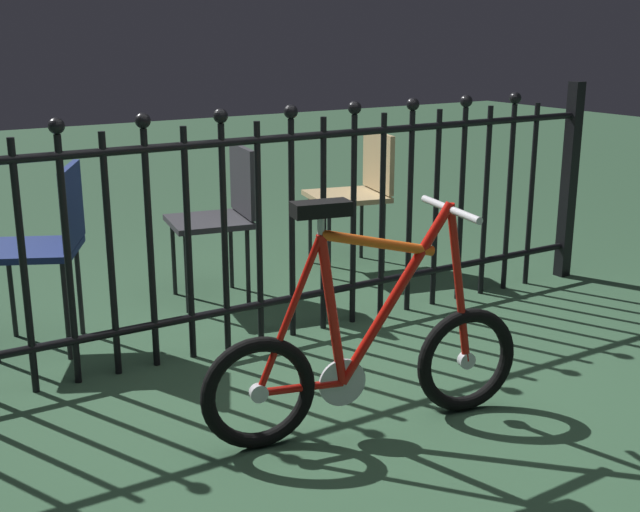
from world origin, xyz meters
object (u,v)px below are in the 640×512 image
(bicycle, at_px, (367,356))
(chair_charcoal, at_px, (223,208))
(chair_navy, at_px, (49,237))
(chair_tan, at_px, (359,186))

(bicycle, relative_size, chair_charcoal, 1.48)
(chair_navy, bearing_deg, chair_charcoal, 13.67)
(bicycle, bearing_deg, chair_charcoal, 82.78)
(bicycle, height_order, chair_charcoal, bicycle)
(bicycle, height_order, chair_navy, bicycle)
(bicycle, relative_size, chair_navy, 1.45)
(chair_charcoal, bearing_deg, chair_navy, -166.33)
(chair_tan, bearing_deg, bicycle, -123.58)
(chair_charcoal, bearing_deg, chair_tan, 7.36)
(bicycle, distance_m, chair_tan, 2.14)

